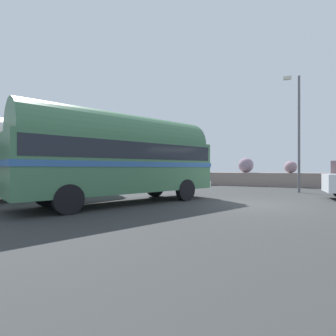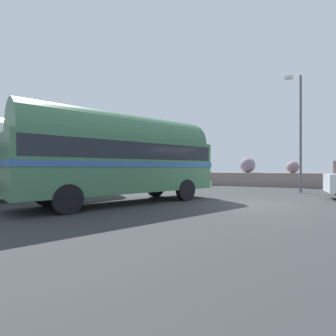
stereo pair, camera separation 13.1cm
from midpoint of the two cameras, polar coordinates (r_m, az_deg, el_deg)
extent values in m
cube|color=#303233|center=(10.90, 18.42, -7.78)|extent=(32.00, 26.00, 0.02)
cube|color=gray|center=(22.57, 22.14, -2.39)|extent=(31.36, 1.80, 1.10)
sphere|color=gray|center=(26.01, -6.31, 0.11)|extent=(0.88, 0.88, 0.88)
sphere|color=gray|center=(25.19, 1.62, 0.05)|extent=(0.83, 0.83, 0.83)
sphere|color=gray|center=(23.23, 7.82, 0.47)|extent=(1.16, 1.16, 1.16)
sphere|color=gray|center=(22.87, 17.53, 0.61)|extent=(1.27, 1.27, 1.27)
sphere|color=gray|center=(22.12, 26.24, 0.21)|extent=(0.94, 0.94, 0.94)
cylinder|color=black|center=(13.16, -2.52, -4.30)|extent=(0.65, 0.99, 0.96)
cylinder|color=black|center=(11.50, 4.29, -4.92)|extent=(0.65, 0.99, 0.96)
cylinder|color=black|center=(10.78, -25.02, -5.25)|extent=(0.65, 0.99, 0.96)
cylinder|color=black|center=(8.68, -21.10, -6.51)|extent=(0.65, 0.99, 0.96)
cube|color=#3E6D4B|center=(10.74, -9.87, 0.47)|extent=(5.61, 8.65, 2.10)
cylinder|color=#3E6D4B|center=(10.80, -9.87, 6.05)|extent=(5.29, 8.26, 2.20)
cube|color=#2F5B97|center=(10.74, -9.87, 0.75)|extent=(5.69, 8.75, 0.20)
cube|color=black|center=(10.76, -9.87, 3.55)|extent=(5.50, 8.36, 0.64)
cube|color=silver|center=(13.44, 6.02, -3.34)|extent=(2.15, 1.07, 0.28)
cylinder|color=black|center=(16.09, -21.10, -3.52)|extent=(0.52, 1.00, 0.96)
cylinder|color=black|center=(14.19, -16.86, -3.99)|extent=(0.52, 1.00, 0.96)
cube|color=silver|center=(13.96, -28.38, 0.36)|extent=(4.50, 8.74, 2.10)
cylinder|color=silver|center=(14.01, -28.38, 4.66)|extent=(4.22, 8.36, 2.20)
cube|color=red|center=(13.96, -28.38, 0.57)|extent=(4.57, 8.83, 0.20)
cube|color=black|center=(13.98, -28.38, 2.73)|extent=(4.45, 8.42, 0.64)
cube|color=silver|center=(16.02, -13.95, -2.80)|extent=(2.24, 0.75, 0.28)
cylinder|color=#5B5B60|center=(17.16, 27.71, 6.71)|extent=(0.14, 0.14, 6.98)
cube|color=beige|center=(17.68, 25.59, 17.77)|extent=(0.44, 0.24, 0.18)
camera|label=1|loc=(0.07, -89.66, 0.00)|focal=27.28mm
camera|label=2|loc=(0.07, 90.34, 0.00)|focal=27.28mm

